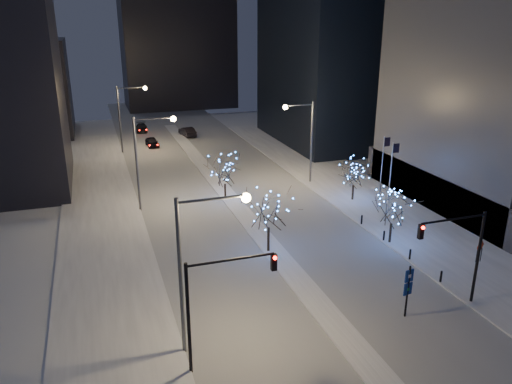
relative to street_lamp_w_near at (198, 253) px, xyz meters
name	(u,v)px	position (x,y,z in m)	size (l,w,h in m)	color
ground	(346,339)	(8.94, -2.00, -6.50)	(160.00, 160.00, 0.00)	silver
road	(214,179)	(8.94, 33.00, -6.49)	(20.00, 130.00, 0.02)	#A6ACB5
median	(224,191)	(8.94, 28.00, -6.42)	(2.00, 80.00, 0.15)	white
east_sidewalk	(382,205)	(23.94, 18.00, -6.42)	(10.00, 90.00, 0.15)	white
west_sidewalk	(104,241)	(-5.06, 18.00, -6.42)	(8.00, 90.00, 0.15)	white
filler_west_far	(13,89)	(-17.06, 68.00, 1.50)	(18.00, 16.00, 16.00)	black
horizon_block	(176,10)	(14.94, 90.00, 14.50)	(24.00, 14.00, 42.00)	black
street_lamp_w_near	(198,253)	(0.00, 0.00, 0.00)	(4.40, 0.56, 10.00)	#595E66
street_lamp_w_mid	(146,150)	(0.00, 25.00, 0.00)	(4.40, 0.56, 10.00)	#595E66
street_lamp_w_far	(126,110)	(0.00, 50.00, 0.00)	(4.40, 0.56, 10.00)	#595E66
street_lamp_east	(305,132)	(19.02, 28.00, -0.05)	(3.90, 0.56, 10.00)	#595E66
traffic_signal_west	(215,295)	(0.50, -2.00, -1.74)	(5.26, 0.43, 7.00)	black
traffic_signal_east	(462,245)	(17.88, -1.00, -1.74)	(5.26, 0.43, 7.00)	black
flagpoles	(386,172)	(22.30, 15.25, -1.70)	(1.35, 2.60, 8.00)	silver
bollards	(396,245)	(19.14, 8.00, -5.90)	(0.16, 12.16, 0.90)	black
car_near	(152,142)	(3.73, 52.72, -5.77)	(1.71, 4.26, 1.45)	black
car_mid	(187,132)	(10.44, 58.19, -5.70)	(1.70, 4.87, 1.60)	black
car_far	(142,128)	(3.38, 64.52, -5.82)	(1.91, 4.71, 1.37)	black
holiday_tree_median_near	(269,210)	(8.44, 11.31, -2.58)	(5.54, 5.54, 5.72)	black
holiday_tree_median_far	(225,171)	(8.44, 25.70, -3.26)	(4.65, 4.65, 4.90)	black
holiday_tree_plaza_near	(393,209)	(19.44, 9.50, -3.11)	(4.92, 4.92, 4.98)	black
holiday_tree_plaza_far	(354,174)	(21.75, 20.57, -3.37)	(3.81, 3.81, 4.58)	black
wayfinding_sign	(408,286)	(13.94, -1.00, -4.14)	(0.69, 0.21, 3.84)	black
construction_sign	(480,248)	(24.24, 3.79, -5.11)	(1.16, 0.56, 2.06)	black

